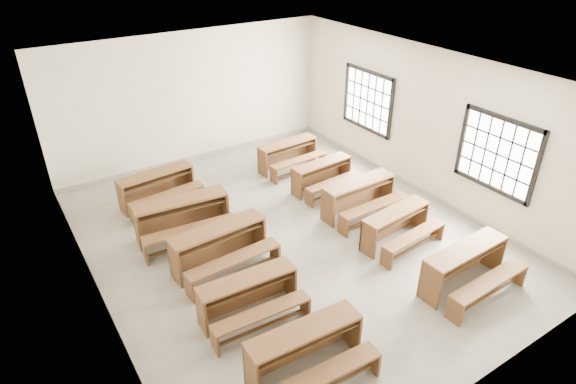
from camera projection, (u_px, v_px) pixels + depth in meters
room at (292, 133)px, 8.35m from camera, size 8.50×8.50×3.20m
desk_set_0 at (306, 348)px, 6.37m from camera, size 1.66×0.92×0.73m
desk_set_1 at (249, 294)px, 7.32m from camera, size 1.58×0.88×0.69m
desk_set_2 at (220, 245)px, 8.36m from camera, size 1.76×0.98×0.77m
desk_set_3 at (183, 215)px, 9.16m from camera, size 1.85×1.09×0.80m
desk_set_4 at (158, 186)px, 10.28m from camera, size 1.68×0.98×0.72m
desk_set_5 at (466, 265)px, 7.89m from camera, size 1.69×0.91×0.75m
desk_set_6 at (397, 224)px, 9.02m from camera, size 1.57×0.92×0.67m
desk_set_7 at (360, 195)px, 9.91m from camera, size 1.65×0.87×0.74m
desk_set_8 at (323, 174)px, 10.84m from camera, size 1.51×0.85×0.66m
desk_set_9 at (289, 153)px, 11.76m from camera, size 1.57×0.88×0.69m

